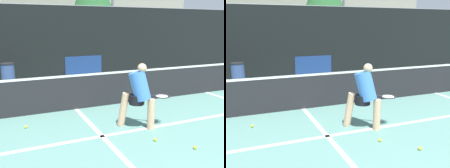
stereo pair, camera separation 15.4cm
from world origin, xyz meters
The scene contains 11 objects.
court_service_line centered at (0.00, 4.36, 0.00)m, with size 8.25×0.10×0.01m, color white.
court_center_mark centered at (0.00, 4.30, 0.00)m, with size 0.10×3.96×0.01m, color white.
net centered at (0.00, 6.28, 0.51)m, with size 11.09×0.09×1.07m.
fence_back centered at (0.00, 11.04, 1.51)m, with size 24.00×0.06×3.04m.
player_practicing centered at (0.91, 4.49, 0.76)m, with size 1.18×0.73×1.44m.
tennis_ball_scattered_0 centered at (0.87, 3.73, 0.03)m, with size 0.07×0.07×0.07m, color #D1E033.
tennis_ball_scattered_1 centered at (1.36, 3.16, 0.03)m, with size 0.07×0.07×0.07m, color #D1E033.
tennis_ball_scattered_5 centered at (-1.38, 5.42, 0.03)m, with size 0.07×0.07×0.07m, color #D1E033.
trash_bin centered at (-1.53, 9.99, 0.42)m, with size 0.50×0.50×0.84m.
parked_car centered at (1.72, 13.28, 0.60)m, with size 1.71×4.69×1.41m.
building_far centered at (0.00, 26.09, 3.30)m, with size 36.00×2.40×6.59m, color gray.
Camera 2 is at (-1.65, -0.34, 2.22)m, focal length 42.00 mm.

